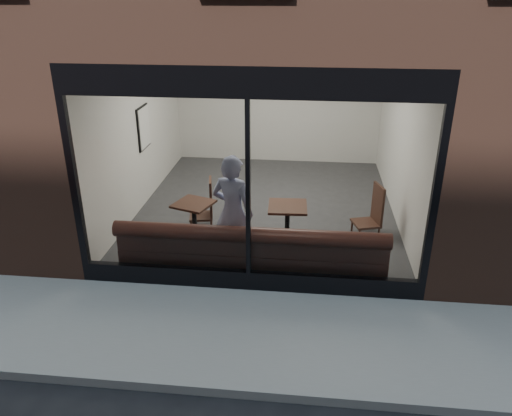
# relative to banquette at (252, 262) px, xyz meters

# --- Properties ---
(ground) EXTENTS (120.00, 120.00, 0.00)m
(ground) POSITION_rel_banquette_xyz_m (0.00, -2.45, -0.23)
(ground) COLOR black
(ground) RESTS_ON ground
(sidewalk_near) EXTENTS (40.00, 2.00, 0.01)m
(sidewalk_near) POSITION_rel_banquette_xyz_m (0.00, -1.45, -0.22)
(sidewalk_near) COLOR gray
(sidewalk_near) RESTS_ON ground
(kerb_near) EXTENTS (40.00, 0.10, 0.12)m
(kerb_near) POSITION_rel_banquette_xyz_m (0.00, -2.50, -0.17)
(kerb_near) COLOR gray
(kerb_near) RESTS_ON ground
(host_building_pier_left) EXTENTS (2.50, 12.00, 3.20)m
(host_building_pier_left) POSITION_rel_banquette_xyz_m (-3.75, 5.55, 1.38)
(host_building_pier_left) COLOR brown
(host_building_pier_left) RESTS_ON ground
(host_building_pier_right) EXTENTS (2.50, 12.00, 3.20)m
(host_building_pier_right) POSITION_rel_banquette_xyz_m (3.75, 5.55, 1.38)
(host_building_pier_right) COLOR brown
(host_building_pier_right) RESTS_ON ground
(host_building_backfill) EXTENTS (5.00, 6.00, 3.20)m
(host_building_backfill) POSITION_rel_banquette_xyz_m (0.00, 8.55, 1.38)
(host_building_backfill) COLOR brown
(host_building_backfill) RESTS_ON ground
(cafe_floor) EXTENTS (6.00, 6.00, 0.00)m
(cafe_floor) POSITION_rel_banquette_xyz_m (0.00, 2.55, -0.21)
(cafe_floor) COLOR #2D2D30
(cafe_floor) RESTS_ON ground
(cafe_ceiling) EXTENTS (6.00, 6.00, 0.00)m
(cafe_ceiling) POSITION_rel_banquette_xyz_m (0.00, 2.55, 2.97)
(cafe_ceiling) COLOR white
(cafe_ceiling) RESTS_ON host_building_upper
(cafe_wall_back) EXTENTS (5.00, 0.00, 5.00)m
(cafe_wall_back) POSITION_rel_banquette_xyz_m (0.00, 5.54, 1.37)
(cafe_wall_back) COLOR silver
(cafe_wall_back) RESTS_ON ground
(cafe_wall_left) EXTENTS (0.00, 6.00, 6.00)m
(cafe_wall_left) POSITION_rel_banquette_xyz_m (-2.49, 2.55, 1.37)
(cafe_wall_left) COLOR silver
(cafe_wall_left) RESTS_ON ground
(cafe_wall_right) EXTENTS (0.00, 6.00, 6.00)m
(cafe_wall_right) POSITION_rel_banquette_xyz_m (2.49, 2.55, 1.37)
(cafe_wall_right) COLOR silver
(cafe_wall_right) RESTS_ON ground
(storefront_kick) EXTENTS (5.00, 0.10, 0.30)m
(storefront_kick) POSITION_rel_banquette_xyz_m (0.00, -0.40, -0.08)
(storefront_kick) COLOR black
(storefront_kick) RESTS_ON ground
(storefront_header) EXTENTS (5.00, 0.10, 0.40)m
(storefront_header) POSITION_rel_banquette_xyz_m (0.00, -0.40, 2.77)
(storefront_header) COLOR black
(storefront_header) RESTS_ON host_building_upper
(storefront_mullion) EXTENTS (0.06, 0.10, 2.50)m
(storefront_mullion) POSITION_rel_banquette_xyz_m (0.00, -0.40, 1.32)
(storefront_mullion) COLOR black
(storefront_mullion) RESTS_ON storefront_kick
(storefront_glass) EXTENTS (4.80, 0.00, 4.80)m
(storefront_glass) POSITION_rel_banquette_xyz_m (0.00, -0.43, 1.33)
(storefront_glass) COLOR white
(storefront_glass) RESTS_ON storefront_kick
(banquette) EXTENTS (4.00, 0.55, 0.45)m
(banquette) POSITION_rel_banquette_xyz_m (0.00, 0.00, 0.00)
(banquette) COLOR #3D1A16
(banquette) RESTS_ON cafe_floor
(person) EXTENTS (0.78, 0.63, 1.84)m
(person) POSITION_rel_banquette_xyz_m (-0.32, 0.26, 0.69)
(person) COLOR #9BA5D3
(person) RESTS_ON cafe_floor
(cafe_table_left) EXTENTS (0.75, 0.75, 0.04)m
(cafe_table_left) POSITION_rel_banquette_xyz_m (-1.09, 0.93, 0.52)
(cafe_table_left) COLOR black
(cafe_table_left) RESTS_ON cafe_floor
(cafe_table_right) EXTENTS (0.66, 0.66, 0.04)m
(cafe_table_right) POSITION_rel_banquette_xyz_m (0.49, 0.98, 0.52)
(cafe_table_right) COLOR black
(cafe_table_right) RESTS_ON cafe_floor
(cafe_chair_left) EXTENTS (0.48, 0.48, 0.04)m
(cafe_chair_left) POSITION_rel_banquette_xyz_m (-1.11, 1.52, 0.01)
(cafe_chair_left) COLOR black
(cafe_chair_left) RESTS_ON cafe_floor
(cafe_chair_right) EXTENTS (0.54, 0.54, 0.04)m
(cafe_chair_right) POSITION_rel_banquette_xyz_m (1.86, 1.54, 0.01)
(cafe_chair_right) COLOR black
(cafe_chair_right) RESTS_ON cafe_floor
(wall_poster) EXTENTS (0.02, 0.59, 0.78)m
(wall_poster) POSITION_rel_banquette_xyz_m (-2.45, 2.74, 1.31)
(wall_poster) COLOR white
(wall_poster) RESTS_ON cafe_wall_left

